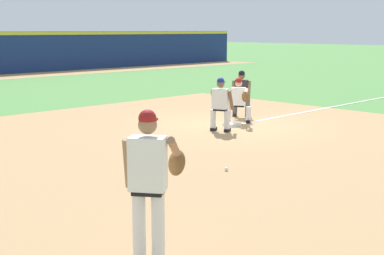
{
  "coord_description": "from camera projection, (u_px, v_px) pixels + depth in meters",
  "views": [
    {
      "loc": [
        -11.33,
        -9.94,
        2.71
      ],
      "look_at": [
        -5.38,
        -3.87,
        1.15
      ],
      "focal_mm": 50.0,
      "sensor_mm": 36.0,
      "label": 1
    }
  ],
  "objects": [
    {
      "name": "first_base_bag",
      "position": [
        232.0,
        124.0,
        15.27
      ],
      "size": [
        0.38,
        0.38,
        0.09
      ],
      "primitive_type": "cube",
      "color": "white",
      "rests_on": "ground"
    },
    {
      "name": "baserunner",
      "position": [
        220.0,
        102.0,
        14.32
      ],
      "size": [
        0.58,
        0.67,
        1.46
      ],
      "color": "black",
      "rests_on": "ground"
    },
    {
      "name": "umpire",
      "position": [
        241.0,
        92.0,
        16.81
      ],
      "size": [
        0.64,
        0.68,
        1.46
      ],
      "color": "black",
      "rests_on": "ground"
    },
    {
      "name": "infield_dirt_patch",
      "position": [
        208.0,
        167.0,
        10.69
      ],
      "size": [
        18.0,
        18.0,
        0.01
      ],
      "primitive_type": "cube",
      "color": "tan",
      "rests_on": "ground"
    },
    {
      "name": "first_baseman",
      "position": [
        239.0,
        98.0,
        15.65
      ],
      "size": [
        0.8,
        1.05,
        1.34
      ],
      "color": "black",
      "rests_on": "ground"
    },
    {
      "name": "baseball",
      "position": [
        226.0,
        169.0,
        10.39
      ],
      "size": [
        0.07,
        0.07,
        0.07
      ],
      "primitive_type": "sphere",
      "color": "white",
      "rests_on": "ground"
    },
    {
      "name": "pitcher",
      "position": [
        150.0,
        180.0,
        5.95
      ],
      "size": [
        0.85,
        0.57,
        1.86
      ],
      "color": "black",
      "rests_on": "ground"
    },
    {
      "name": "foul_line_stripe",
      "position": [
        379.0,
        98.0,
        21.42
      ],
      "size": [
        17.87,
        0.1,
        0.0
      ],
      "primitive_type": "cube",
      "color": "white",
      "rests_on": "ground"
    },
    {
      "name": "ground_plane",
      "position": [
        232.0,
        126.0,
        15.28
      ],
      "size": [
        160.0,
        160.0,
        0.0
      ],
      "primitive_type": "plane",
      "color": "#518942"
    }
  ]
}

